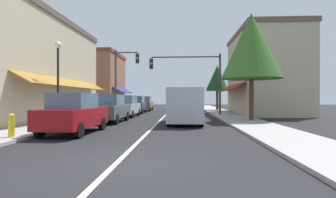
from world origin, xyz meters
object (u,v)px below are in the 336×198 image
(parked_car_nearest_left, at_px, (74,114))
(tree_right_far, at_px, (217,78))
(parked_car_third_left, at_px, (126,106))
(parked_car_distant_left, at_px, (145,104))
(fire_hydrant, at_px, (11,125))
(traffic_signal_mast_arm, at_px, (194,73))
(street_lamp_left_near, at_px, (58,69))
(traffic_signal_left_corner, at_px, (123,73))
(tree_right_near, at_px, (251,46))
(parked_car_far_left, at_px, (136,105))
(parked_car_second_left, at_px, (109,109))
(van_in_lane, at_px, (185,105))

(parked_car_nearest_left, xyz_separation_m, tree_right_far, (8.95, 21.24, 3.10))
(parked_car_third_left, bearing_deg, parked_car_nearest_left, -89.21)
(parked_car_distant_left, xyz_separation_m, fire_hydrant, (-1.63, -22.69, -0.33))
(traffic_signal_mast_arm, height_order, street_lamp_left_near, traffic_signal_mast_arm)
(street_lamp_left_near, distance_m, fire_hydrant, 5.14)
(parked_car_nearest_left, height_order, traffic_signal_mast_arm, traffic_signal_mast_arm)
(tree_right_far, height_order, fire_hydrant, tree_right_far)
(traffic_signal_left_corner, bearing_deg, street_lamp_left_near, -95.37)
(parked_car_nearest_left, xyz_separation_m, tree_right_near, (9.28, 6.40, 4.12))
(parked_car_far_left, bearing_deg, parked_car_nearest_left, -90.89)
(parked_car_far_left, height_order, traffic_signal_left_corner, traffic_signal_left_corner)
(parked_car_second_left, relative_size, parked_car_far_left, 1.00)
(parked_car_third_left, distance_m, tree_right_far, 14.54)
(parked_car_third_left, distance_m, parked_car_far_left, 5.26)
(parked_car_distant_left, height_order, traffic_signal_mast_arm, traffic_signal_mast_arm)
(van_in_lane, bearing_deg, traffic_signal_left_corner, 124.90)
(parked_car_distant_left, bearing_deg, parked_car_far_left, -91.65)
(van_in_lane, height_order, street_lamp_left_near, street_lamp_left_near)
(traffic_signal_left_corner, bearing_deg, van_in_lane, -55.99)
(van_in_lane, xyz_separation_m, traffic_signal_mast_arm, (0.82, 7.10, 2.63))
(street_lamp_left_near, distance_m, tree_right_far, 21.69)
(traffic_signal_left_corner, bearing_deg, tree_right_far, 38.69)
(parked_car_nearest_left, height_order, tree_right_far, tree_right_far)
(parked_car_distant_left, height_order, tree_right_far, tree_right_far)
(parked_car_second_left, height_order, tree_right_near, tree_right_near)
(fire_hydrant, bearing_deg, parked_car_nearest_left, 51.16)
(van_in_lane, xyz_separation_m, street_lamp_left_near, (-6.85, -2.18, 1.97))
(traffic_signal_left_corner, bearing_deg, parked_car_nearest_left, -86.04)
(van_in_lane, xyz_separation_m, traffic_signal_left_corner, (-5.83, 8.65, 2.80))
(parked_car_distant_left, height_order, tree_right_near, tree_right_near)
(parked_car_nearest_left, relative_size, fire_hydrant, 4.76)
(tree_right_near, xyz_separation_m, tree_right_far, (-0.33, 14.84, -1.02))
(parked_car_second_left, bearing_deg, parked_car_far_left, 91.37)
(parked_car_second_left, relative_size, street_lamp_left_near, 0.90)
(parked_car_nearest_left, height_order, parked_car_second_left, same)
(parked_car_distant_left, height_order, street_lamp_left_near, street_lamp_left_near)
(parked_car_second_left, relative_size, traffic_signal_left_corner, 0.67)
(parked_car_second_left, bearing_deg, parked_car_distant_left, 90.73)
(parked_car_nearest_left, height_order, street_lamp_left_near, street_lamp_left_near)
(parked_car_far_left, height_order, parked_car_distant_left, same)
(parked_car_far_left, relative_size, fire_hydrant, 4.75)
(fire_hydrant, bearing_deg, van_in_lane, 45.66)
(parked_car_nearest_left, xyz_separation_m, fire_hydrant, (-1.55, -1.93, -0.33))
(parked_car_far_left, bearing_deg, fire_hydrant, -96.02)
(parked_car_distant_left, xyz_separation_m, tree_right_near, (9.20, -14.36, 4.12))
(traffic_signal_mast_arm, bearing_deg, fire_hydrant, -117.97)
(van_in_lane, relative_size, traffic_signal_mast_arm, 0.84)
(parked_car_distant_left, relative_size, traffic_signal_mast_arm, 0.66)
(parked_car_nearest_left, distance_m, parked_car_third_left, 10.16)
(parked_car_third_left, xyz_separation_m, tree_right_far, (8.88, 11.09, 3.10))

